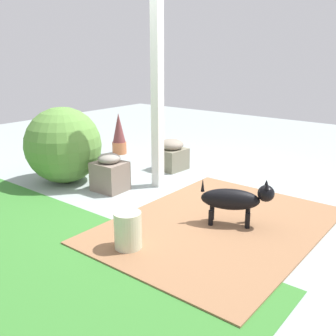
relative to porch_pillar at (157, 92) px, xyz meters
name	(u,v)px	position (x,y,z in m)	size (l,w,h in m)	color
ground_plane	(172,193)	(-0.32, 0.12, -1.19)	(12.00, 12.00, 0.00)	#96A2A1
brick_path	(218,225)	(-1.24, 0.56, -1.18)	(1.80, 2.40, 0.02)	#926644
porch_pillar	(157,92)	(0.00, 0.00, 0.00)	(0.11, 0.11, 2.37)	white
stone_planter_nearest	(171,155)	(0.31, -0.68, -0.97)	(0.39, 0.41, 0.44)	gray
stone_planter_mid	(110,173)	(0.35, 0.50, -0.97)	(0.39, 0.36, 0.47)	gray
round_shrub	(63,145)	(1.06, 0.63, -0.69)	(0.98, 0.98, 0.98)	#58883B
terracotta_pot_spiky	(119,134)	(1.55, -0.85, -0.86)	(0.24, 0.24, 0.68)	#BA6A42
dog	(235,199)	(-1.36, 0.46, -0.91)	(0.67, 0.45, 0.48)	black
ceramic_urn	(128,231)	(-0.88, 1.45, -1.01)	(0.24, 0.24, 0.34)	beige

